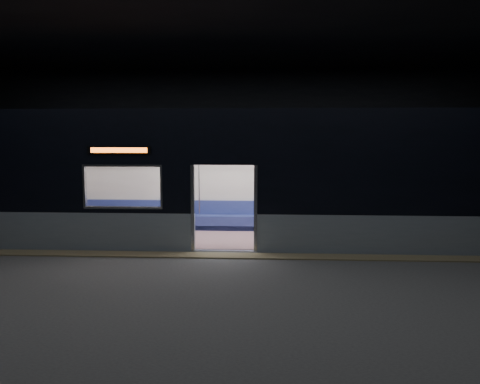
{
  "coord_description": "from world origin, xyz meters",
  "views": [
    {
      "loc": [
        1.07,
        -10.69,
        2.75
      ],
      "look_at": [
        0.3,
        2.3,
        1.28
      ],
      "focal_mm": 38.0,
      "sensor_mm": 36.0,
      "label": 1
    }
  ],
  "objects": [
    {
      "name": "transit_map",
      "position": [
        2.77,
        3.85,
        1.45
      ],
      "size": [
        0.94,
        0.03,
        0.61
      ],
      "primitive_type": "cube",
      "color": "white",
      "rests_on": "metro_car"
    },
    {
      "name": "station_envelope",
      "position": [
        0.0,
        0.0,
        3.66
      ],
      "size": [
        24.0,
        14.0,
        5.0
      ],
      "color": "black",
      "rests_on": "station_floor"
    },
    {
      "name": "handbag",
      "position": [
        3.36,
        3.31,
        0.69
      ],
      "size": [
        0.33,
        0.3,
        0.14
      ],
      "primitive_type": "cube",
      "rotation": [
        0.0,
        0.0,
        0.23
      ],
      "color": "black",
      "rests_on": "passenger"
    },
    {
      "name": "metro_car",
      "position": [
        -0.0,
        2.54,
        1.85
      ],
      "size": [
        18.0,
        3.04,
        3.35
      ],
      "color": "#929FAE",
      "rests_on": "station_floor"
    },
    {
      "name": "station_floor",
      "position": [
        0.0,
        0.0,
        -0.01
      ],
      "size": [
        24.0,
        14.0,
        0.01
      ],
      "primitive_type": "cube",
      "color": "#47494C",
      "rests_on": "ground"
    },
    {
      "name": "tactile_strip",
      "position": [
        0.0,
        0.55,
        0.01
      ],
      "size": [
        22.8,
        0.5,
        0.03
      ],
      "primitive_type": "cube",
      "color": "#8C7F59",
      "rests_on": "station_floor"
    },
    {
      "name": "passenger",
      "position": [
        3.37,
        3.55,
        0.82
      ],
      "size": [
        0.42,
        0.73,
        1.43
      ],
      "rotation": [
        0.0,
        0.0,
        -0.06
      ],
      "color": "black",
      "rests_on": "metro_car"
    }
  ]
}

